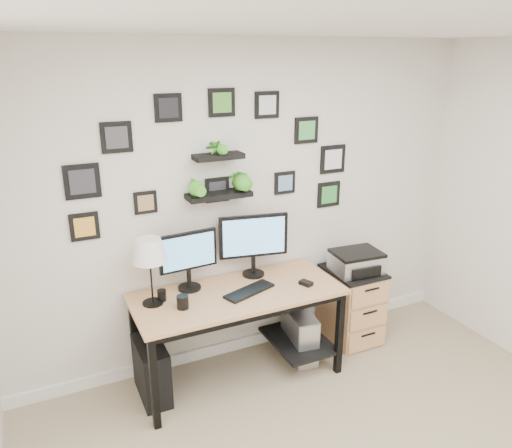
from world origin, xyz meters
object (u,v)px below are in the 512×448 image
pc_tower_grey (300,335)px  printer (357,262)px  monitor_left (188,256)px  desk (240,303)px  mug (183,302)px  pc_tower_black (152,370)px  table_lamp (149,252)px  monitor_right (254,240)px  file_cabinet (351,304)px

pc_tower_grey → printer: size_ratio=1.03×
monitor_left → pc_tower_grey: bearing=-11.9°
desk → printer: bearing=1.4°
mug → pc_tower_grey: 1.19m
desk → pc_tower_black: 0.83m
desk → pc_tower_grey: bearing=-2.0°
desk → pc_tower_black: bearing=178.7°
desk → monitor_left: 0.55m
table_lamp → pc_tower_grey: bearing=-3.6°
pc_tower_black → pc_tower_grey: bearing=-1.3°
table_lamp → pc_tower_black: (-0.06, -0.04, -0.93)m
monitor_left → pc_tower_grey: monitor_left is taller
desk → monitor_right: monitor_right is taller
desk → monitor_right: size_ratio=2.88×
desk → pc_tower_grey: (0.54, -0.02, -0.42)m
monitor_right → pc_tower_grey: monitor_right is taller
file_cabinet → table_lamp: bearing=-180.0°
table_lamp → mug: 0.43m
desk → printer: 1.12m
pc_tower_black → printer: 1.92m
monitor_left → pc_tower_grey: 1.22m
monitor_left → printer: 1.49m
desk → file_cabinet: size_ratio=2.39×
mug → desk: bearing=11.8°
monitor_right → printer: 0.97m
monitor_left → pc_tower_black: monitor_left is taller
monitor_right → printer: (0.91, -0.16, -0.29)m
pc_tower_grey → file_cabinet: file_cabinet is taller
file_cabinet → printer: bearing=-90.8°
desk → monitor_left: (-0.35, 0.17, 0.40)m
monitor_left → pc_tower_grey: (0.89, -0.19, -0.81)m
pc_tower_grey → monitor_left: bearing=168.1°
desk → table_lamp: table_lamp is taller
pc_tower_black → printer: printer is taller
printer → monitor_left: bearing=174.5°
monitor_right → pc_tower_black: (-0.93, -0.17, -0.84)m
monitor_left → monitor_right: 0.55m
monitor_left → printer: monitor_left is taller
table_lamp → monitor_right: bearing=8.4°
table_lamp → mug: size_ratio=5.21×
pc_tower_grey → printer: 0.80m
monitor_left → file_cabinet: size_ratio=0.70×
mug → printer: size_ratio=0.22×
monitor_left → printer: (1.46, -0.14, -0.26)m
table_lamp → file_cabinet: (1.78, 0.00, -0.82)m
desk → monitor_left: bearing=154.4°
monitor_left → pc_tower_black: size_ratio=1.05×
file_cabinet → monitor_right: bearing=172.1°
monitor_right → table_lamp: 0.88m
desk → pc_tower_black: size_ratio=3.61×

